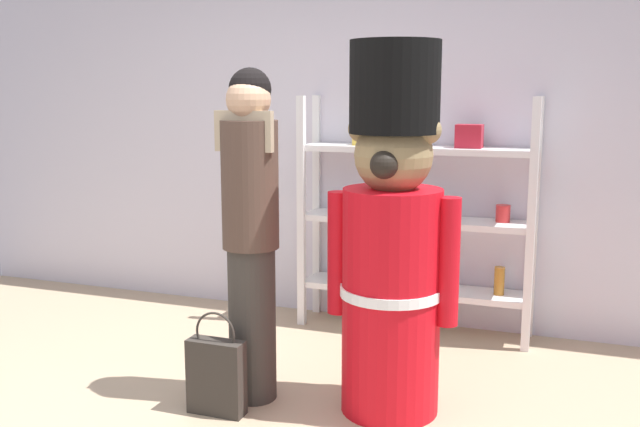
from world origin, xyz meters
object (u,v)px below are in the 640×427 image
(merchandise_shelf, at_px, (415,216))
(shopping_bag, at_px, (216,375))
(teddy_bear_guard, at_px, (392,242))
(person_shopper, at_px, (251,225))

(merchandise_shelf, height_order, shopping_bag, merchandise_shelf)
(teddy_bear_guard, height_order, shopping_bag, teddy_bear_guard)
(person_shopper, bearing_deg, merchandise_shelf, 67.81)
(person_shopper, distance_m, shopping_bag, 0.77)
(teddy_bear_guard, bearing_deg, person_shopper, -171.66)
(teddy_bear_guard, height_order, person_shopper, teddy_bear_guard)
(merchandise_shelf, relative_size, shopping_bag, 2.96)
(merchandise_shelf, height_order, person_shopper, person_shopper)
(teddy_bear_guard, bearing_deg, shopping_bag, -157.07)
(merchandise_shelf, height_order, teddy_bear_guard, teddy_bear_guard)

